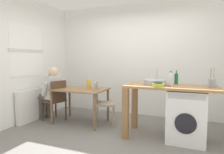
{
  "coord_description": "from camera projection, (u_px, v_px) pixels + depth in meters",
  "views": [
    {
      "loc": [
        1.22,
        -2.99,
        1.36
      ],
      "look_at": [
        -0.17,
        0.45,
        1.03
      ],
      "focal_mm": 31.61,
      "sensor_mm": 36.0,
      "label": 1
    }
  ],
  "objects": [
    {
      "name": "seated_person",
      "position": [
        51.0,
        90.0,
        4.39
      ],
      "size": [
        0.55,
        0.54,
        1.2
      ],
      "rotation": [
        0.0,
        0.0,
        1.31
      ],
      "color": "#595651",
      "rests_on": "ground_plane"
    },
    {
      "name": "kitchen_counter",
      "position": [
        158.0,
        94.0,
        3.42
      ],
      "size": [
        1.5,
        0.68,
        0.92
      ],
      "color": "#9E7042",
      "rests_on": "ground_plane"
    },
    {
      "name": "washing_machine",
      "position": [
        186.0,
        116.0,
        3.27
      ],
      "size": [
        0.6,
        0.61,
        0.86
      ],
      "color": "white",
      "rests_on": "ground_plane"
    },
    {
      "name": "radiator",
      "position": [
        32.0,
        105.0,
        4.34
      ],
      "size": [
        0.1,
        0.8,
        0.7
      ],
      "primitive_type": "cube",
      "color": "white",
      "rests_on": "ground_plane"
    },
    {
      "name": "sink_basin",
      "position": [
        155.0,
        82.0,
        3.42
      ],
      "size": [
        0.38,
        0.38,
        0.09
      ],
      "primitive_type": "cylinder",
      "color": "#9EA0A5",
      "rests_on": "kitchen_counter"
    },
    {
      "name": "dining_table",
      "position": [
        80.0,
        93.0,
        4.2
      ],
      "size": [
        1.1,
        0.76,
        0.74
      ],
      "color": "olive",
      "rests_on": "ground_plane"
    },
    {
      "name": "utensil_crock",
      "position": [
        212.0,
        83.0,
        3.13
      ],
      "size": [
        0.11,
        0.11,
        0.3
      ],
      "color": "gray",
      "rests_on": "kitchen_counter"
    },
    {
      "name": "ground_plane",
      "position": [
        111.0,
        140.0,
        3.34
      ],
      "size": [
        5.46,
        5.46,
        0.0
      ],
      "primitive_type": "plane",
      "color": "slate"
    },
    {
      "name": "bottle_squat_brown",
      "position": [
        176.0,
        78.0,
        3.54
      ],
      "size": [
        0.07,
        0.07,
        0.24
      ],
      "color": "#19592D",
      "rests_on": "kitchen_counter"
    },
    {
      "name": "bottle_tall_green",
      "position": [
        171.0,
        79.0,
        3.43
      ],
      "size": [
        0.06,
        0.06,
        0.24
      ],
      "color": "silver",
      "rests_on": "kitchen_counter"
    },
    {
      "name": "chair_person_seat",
      "position": [
        56.0,
        98.0,
        4.31
      ],
      "size": [
        0.49,
        0.49,
        0.9
      ],
      "rotation": [
        0.0,
        0.0,
        1.31
      ],
      "color": "#4C3323",
      "rests_on": "ground_plane"
    },
    {
      "name": "tap",
      "position": [
        157.0,
        76.0,
        3.58
      ],
      "size": [
        0.02,
        0.02,
        0.28
      ],
      "primitive_type": "cylinder",
      "color": "#B2B2B7",
      "rests_on": "kitchen_counter"
    },
    {
      "name": "wall_back",
      "position": [
        138.0,
        60.0,
        4.84
      ],
      "size": [
        4.6,
        0.1,
        2.7
      ],
      "primitive_type": "cube",
      "color": "white",
      "rests_on": "ground_plane"
    },
    {
      "name": "vase",
      "position": [
        89.0,
        84.0,
        4.22
      ],
      "size": [
        0.09,
        0.09,
        0.2
      ],
      "primitive_type": "cylinder",
      "color": "gold",
      "rests_on": "dining_table"
    },
    {
      "name": "scissors",
      "position": [
        167.0,
        86.0,
        3.25
      ],
      "size": [
        0.15,
        0.06,
        0.01
      ],
      "color": "#B2B2B7",
      "rests_on": "kitchen_counter"
    },
    {
      "name": "chair_opposite",
      "position": [
        101.0,
        101.0,
        4.06
      ],
      "size": [
        0.51,
        0.51,
        0.9
      ],
      "rotation": [
        0.0,
        0.0,
        -1.22
      ],
      "color": "gray",
      "rests_on": "ground_plane"
    },
    {
      "name": "mixing_bowl",
      "position": [
        158.0,
        85.0,
        3.2
      ],
      "size": [
        0.2,
        0.2,
        0.05
      ],
      "color": "#A8C63D",
      "rests_on": "kitchen_counter"
    },
    {
      "name": "wall_window_side",
      "position": [
        14.0,
        60.0,
        4.03
      ],
      "size": [
        0.12,
        3.8,
        2.7
      ],
      "color": "white",
      "rests_on": "ground_plane"
    }
  ]
}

